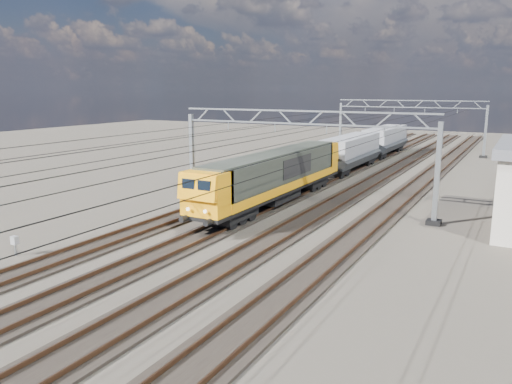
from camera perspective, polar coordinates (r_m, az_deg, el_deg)
The scene contains 12 objects.
ground at distance 33.25m, azimuth 2.09°, elevation -3.25°, with size 160.00×160.00×0.00m, color #2A261F.
track_outer_west at distance 36.23m, azimuth -6.42°, elevation -1.94°, with size 2.60×140.00×0.30m.
track_loco at distance 34.15m, azimuth -0.91°, elevation -2.72°, with size 2.60×140.00×0.30m.
track_inner_east at distance 32.42m, azimuth 5.26°, elevation -3.56°, with size 2.60×140.00×0.30m.
track_outer_east at distance 31.11m, azimuth 12.04°, elevation -4.43°, with size 2.60×140.00×0.30m.
catenary_gantry_mid at distance 36.05m, azimuth 5.00°, elevation 4.22°, with size 19.90×0.90×7.11m.
catenary_gantry_far at distance 70.37m, azimuth 17.02°, elevation 7.41°, with size 19.90×0.90×7.11m.
overhead_wires at distance 39.54m, azimuth 7.41°, elevation 7.51°, with size 12.03×140.00×0.53m.
locomotive at distance 37.30m, azimuth 2.26°, elevation 2.05°, with size 2.76×21.10×3.62m.
hopper_wagon_lead at distance 53.58m, azimuth 10.77°, elevation 4.71°, with size 3.38×13.00×3.25m.
hopper_wagon_mid at distance 67.16m, azimuth 14.57°, elevation 5.93°, with size 3.38×13.00×3.25m.
trackside_cabinet at distance 29.04m, azimuth -25.87°, elevation -5.07°, with size 0.35×0.27×1.05m.
Camera 1 is at (14.36, -28.73, 8.60)m, focal length 35.00 mm.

